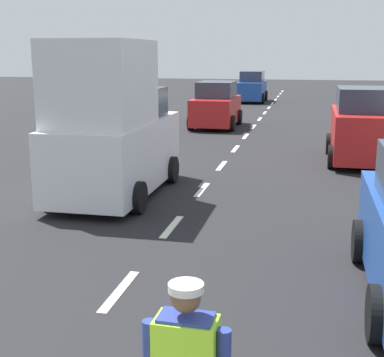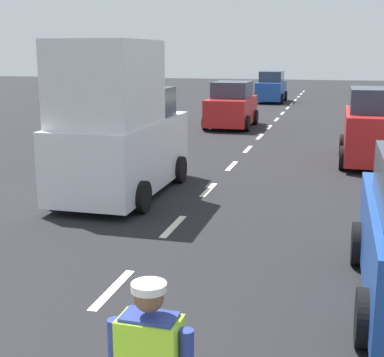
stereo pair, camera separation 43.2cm
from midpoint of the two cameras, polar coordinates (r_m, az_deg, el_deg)
The scene contains 6 objects.
ground_plane at distance 22.50m, azimuth 7.67°, elevation 4.38°, with size 96.00×96.00×0.00m, color black.
lane_center_line at distance 26.63m, azimuth 8.82°, elevation 5.67°, with size 0.14×46.40×0.01m.
delivery_truck at distance 12.75m, azimuth -6.59°, elevation 5.27°, with size 2.16×4.60×3.54m.
car_oncoming_third at distance 38.05m, azimuth 8.50°, elevation 9.23°, with size 1.92×4.06×2.05m.
car_oncoming_second at distance 24.88m, azimuth 4.61°, elevation 7.43°, with size 2.02×3.80×2.02m.
car_parked_far at distance 17.51m, azimuth 18.85°, elevation 4.87°, with size 1.88×3.94×2.26m.
Camera 2 is at (2.94, -1.04, 3.28)m, focal length 51.72 mm.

